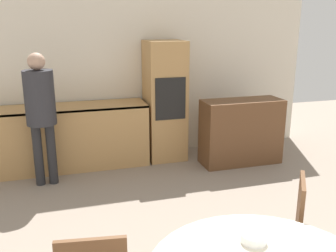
{
  "coord_description": "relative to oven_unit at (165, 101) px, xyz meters",
  "views": [
    {
      "loc": [
        -0.92,
        -0.1,
        2.02
      ],
      "look_at": [
        0.01,
        3.06,
        1.1
      ],
      "focal_mm": 40.0,
      "sensor_mm": 36.0,
      "label": 1
    }
  ],
  "objects": [
    {
      "name": "wall_back",
      "position": [
        -0.58,
        0.34,
        0.42
      ],
      "size": [
        6.02,
        0.05,
        2.6
      ],
      "color": "silver",
      "rests_on": "ground_plane"
    },
    {
      "name": "kitchen_counter",
      "position": [
        -1.53,
        -0.01,
        -0.42
      ],
      "size": [
        2.42,
        0.6,
        0.89
      ],
      "color": "tan",
      "rests_on": "ground_plane"
    },
    {
      "name": "oven_unit",
      "position": [
        0.0,
        0.0,
        0.0
      ],
      "size": [
        0.55,
        0.59,
        1.76
      ],
      "color": "tan",
      "rests_on": "ground_plane"
    },
    {
      "name": "sideboard",
      "position": [
        1.0,
        -0.54,
        -0.41
      ],
      "size": [
        1.16,
        0.45,
        0.94
      ],
      "color": "brown",
      "rests_on": "ground_plane"
    },
    {
      "name": "chair_far_right",
      "position": [
        0.05,
        -3.1,
        -0.36
      ],
      "size": [
        0.56,
        0.56,
        0.93
      ],
      "rotation": [
        0.0,
        0.0,
        4.12
      ],
      "color": "brown",
      "rests_on": "ground_plane"
    },
    {
      "name": "person_standing",
      "position": [
        -1.73,
        -0.53,
        0.15
      ],
      "size": [
        0.36,
        0.36,
        1.67
      ],
      "color": "#262628",
      "rests_on": "ground_plane"
    },
    {
      "name": "bowl_near",
      "position": [
        -0.45,
        -3.49,
        -0.11
      ],
      "size": [
        0.16,
        0.16,
        0.05
      ],
      "color": "white",
      "rests_on": "dining_table"
    }
  ]
}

